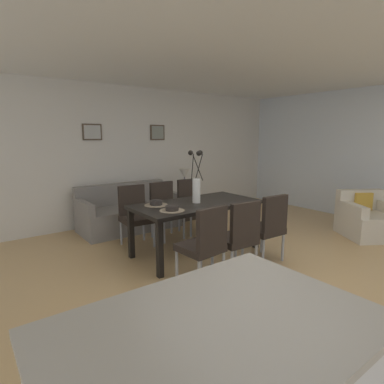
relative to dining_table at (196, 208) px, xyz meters
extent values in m
plane|color=tan|center=(0.16, -1.00, -0.66)|extent=(9.00, 9.00, 0.00)
cube|color=silver|center=(0.16, 2.25, 0.64)|extent=(9.00, 0.10, 2.60)
cube|color=white|center=(3.81, -0.60, 0.64)|extent=(0.10, 6.30, 2.60)
cube|color=white|center=(0.16, -0.60, 1.98)|extent=(9.00, 7.20, 0.08)
cube|color=black|center=(0.00, 0.00, 0.05)|extent=(1.80, 0.88, 0.05)
cube|color=black|center=(0.84, 0.38, -0.32)|extent=(0.07, 0.07, 0.69)
cube|color=black|center=(-0.84, 0.38, -0.32)|extent=(0.07, 0.07, 0.69)
cube|color=black|center=(0.84, -0.38, -0.32)|extent=(0.07, 0.07, 0.69)
cube|color=black|center=(-0.84, -0.38, -0.32)|extent=(0.07, 0.07, 0.69)
cube|color=black|center=(-0.54, -0.77, -0.24)|extent=(0.47, 0.47, 0.08)
cube|color=black|center=(-0.52, -0.96, 0.02)|extent=(0.42, 0.09, 0.48)
cylinder|color=#9EA0A5|center=(-0.36, -0.57, -0.47)|extent=(0.04, 0.04, 0.38)
cylinder|color=#9EA0A5|center=(-0.74, -0.60, -0.47)|extent=(0.04, 0.04, 0.38)
cylinder|color=#9EA0A5|center=(-0.33, -0.94, -0.47)|extent=(0.04, 0.04, 0.38)
cylinder|color=#9EA0A5|center=(-0.71, -0.97, -0.47)|extent=(0.04, 0.04, 0.38)
cube|color=black|center=(-0.56, 0.76, -0.24)|extent=(0.47, 0.47, 0.08)
cube|color=black|center=(-0.54, 0.95, 0.02)|extent=(0.42, 0.09, 0.48)
cylinder|color=#9EA0A5|center=(-0.76, 0.58, -0.47)|extent=(0.04, 0.04, 0.38)
cylinder|color=#9EA0A5|center=(-0.38, 0.55, -0.47)|extent=(0.04, 0.04, 0.38)
cylinder|color=#9EA0A5|center=(-0.73, 0.96, -0.47)|extent=(0.04, 0.04, 0.38)
cylinder|color=#9EA0A5|center=(-0.35, 0.93, -0.47)|extent=(0.04, 0.04, 0.38)
cube|color=black|center=(-0.03, -0.80, -0.24)|extent=(0.47, 0.47, 0.08)
cube|color=black|center=(-0.04, -0.99, 0.02)|extent=(0.42, 0.09, 0.48)
cylinder|color=#9EA0A5|center=(0.18, -0.62, -0.47)|extent=(0.04, 0.04, 0.38)
cylinder|color=#9EA0A5|center=(-0.20, -0.60, -0.47)|extent=(0.04, 0.04, 0.38)
cylinder|color=#9EA0A5|center=(0.15, -1.00, -0.47)|extent=(0.04, 0.04, 0.38)
cylinder|color=#9EA0A5|center=(-0.23, -0.98, -0.47)|extent=(0.04, 0.04, 0.38)
cube|color=black|center=(0.02, 0.79, -0.24)|extent=(0.44, 0.44, 0.08)
cube|color=black|center=(0.02, 0.98, 0.02)|extent=(0.42, 0.06, 0.48)
cylinder|color=#9EA0A5|center=(-0.17, 0.60, -0.47)|extent=(0.04, 0.04, 0.38)
cylinder|color=#9EA0A5|center=(0.21, 0.60, -0.47)|extent=(0.04, 0.04, 0.38)
cylinder|color=#9EA0A5|center=(-0.17, 0.98, -0.47)|extent=(0.04, 0.04, 0.38)
cylinder|color=#9EA0A5|center=(0.21, 0.98, -0.47)|extent=(0.04, 0.04, 0.38)
cube|color=black|center=(0.56, -0.75, -0.24)|extent=(0.46, 0.46, 0.08)
cube|color=black|center=(0.55, -0.94, 0.02)|extent=(0.42, 0.08, 0.48)
cylinder|color=#9EA0A5|center=(0.76, -0.57, -0.47)|extent=(0.04, 0.04, 0.38)
cylinder|color=#9EA0A5|center=(0.38, -0.55, -0.47)|extent=(0.04, 0.04, 0.38)
cylinder|color=#9EA0A5|center=(0.74, -0.95, -0.47)|extent=(0.04, 0.04, 0.38)
cylinder|color=#9EA0A5|center=(0.36, -0.93, -0.47)|extent=(0.04, 0.04, 0.38)
cube|color=black|center=(0.56, 0.79, -0.24)|extent=(0.46, 0.46, 0.08)
cube|color=black|center=(0.57, 0.98, 0.02)|extent=(0.42, 0.08, 0.48)
cylinder|color=#9EA0A5|center=(0.36, 0.61, -0.47)|extent=(0.04, 0.04, 0.38)
cylinder|color=#9EA0A5|center=(0.74, 0.59, -0.47)|extent=(0.04, 0.04, 0.38)
cylinder|color=#9EA0A5|center=(0.38, 0.99, -0.47)|extent=(0.04, 0.04, 0.38)
cylinder|color=#9EA0A5|center=(0.76, 0.97, -0.47)|extent=(0.04, 0.04, 0.38)
cylinder|color=white|center=(0.00, 0.00, 0.25)|extent=(0.11, 0.11, 0.34)
cylinder|color=black|center=(0.06, 0.02, 0.58)|extent=(0.05, 0.12, 0.37)
sphere|color=black|center=(0.09, 0.03, 0.78)|extent=(0.07, 0.07, 0.07)
cylinder|color=black|center=(-0.03, 0.05, 0.58)|extent=(0.08, 0.05, 0.38)
sphere|color=black|center=(-0.05, 0.08, 0.78)|extent=(0.07, 0.07, 0.07)
cylinder|color=black|center=(-0.02, -0.06, 0.58)|extent=(0.15, 0.06, 0.36)
sphere|color=black|center=(-0.03, -0.09, 0.78)|extent=(0.07, 0.07, 0.07)
cylinder|color=#7F705B|center=(-0.54, -0.20, 0.08)|extent=(0.32, 0.32, 0.01)
cylinder|color=#2D2826|center=(-0.54, -0.20, 0.11)|extent=(0.17, 0.17, 0.06)
cylinder|color=black|center=(-0.54, -0.20, 0.13)|extent=(0.13, 0.13, 0.04)
cylinder|color=#7F705B|center=(-0.54, 0.20, 0.08)|extent=(0.32, 0.32, 0.01)
cylinder|color=#2D2826|center=(-0.54, 0.20, 0.11)|extent=(0.17, 0.17, 0.06)
cylinder|color=black|center=(-0.54, 0.20, 0.13)|extent=(0.13, 0.13, 0.04)
cube|color=gray|center=(-0.25, 1.65, -0.45)|extent=(1.74, 0.84, 0.42)
cube|color=gray|center=(-0.25, 1.99, -0.05)|extent=(1.74, 0.16, 0.38)
cube|color=gray|center=(0.57, 1.65, -0.14)|extent=(0.10, 0.84, 0.20)
cube|color=gray|center=(-1.07, 1.65, -0.14)|extent=(0.10, 0.84, 0.20)
cube|color=black|center=(0.93, 1.60, -0.40)|extent=(0.36, 0.36, 0.52)
cylinder|color=#4C4C51|center=(0.93, 1.60, -0.10)|extent=(0.12, 0.12, 0.08)
cylinder|color=#4C4C51|center=(0.93, 1.60, 0.08)|extent=(0.02, 0.02, 0.30)
cone|color=silver|center=(0.93, 1.60, 0.28)|extent=(0.22, 0.22, 0.18)
cube|color=beige|center=(2.75, -1.17, -0.46)|extent=(1.10, 1.10, 0.40)
cube|color=beige|center=(2.92, -0.90, -0.09)|extent=(0.76, 0.56, 0.35)
cube|color=beige|center=(2.46, -1.01, -0.17)|extent=(0.48, 0.65, 0.18)
cube|color=gold|center=(2.87, -0.99, -0.10)|extent=(0.30, 0.23, 0.30)
cube|color=#A8A399|center=(-1.86, -2.56, 0.24)|extent=(1.37, 0.93, 0.04)
cube|color=#473828|center=(-0.67, 2.18, 1.08)|extent=(0.35, 0.02, 0.29)
cube|color=#B2B2AD|center=(-0.67, 2.17, 1.08)|extent=(0.30, 0.01, 0.24)
cube|color=#473828|center=(0.67, 2.18, 1.08)|extent=(0.32, 0.02, 0.31)
cube|color=gray|center=(0.67, 2.17, 1.08)|extent=(0.27, 0.01, 0.26)
camera|label=1|loc=(-2.63, -3.42, 1.01)|focal=29.18mm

